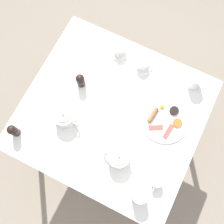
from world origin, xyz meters
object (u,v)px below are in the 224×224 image
teacup_with_saucer_right (142,64)px  pepper_grinder (13,131)px  creamer_jug (157,182)px  breakfast_plate (165,119)px  teapot_far (118,157)px  fork_by_plate (102,74)px  knife_by_plate (70,62)px  spoon_for_tea (73,157)px  water_glass_tall (139,195)px  teacup_with_saucer_left (120,50)px  fork_spare (109,117)px  teapot_near (65,116)px  salt_grinder (80,80)px  water_glass_short (195,81)px

teacup_with_saucer_right → pepper_grinder: 0.87m
creamer_jug → pepper_grinder: (0.11, -0.85, 0.02)m
breakfast_plate → teapot_far: 0.36m
fork_by_plate → knife_by_plate: (0.02, -0.22, 0.00)m
spoon_for_tea → water_glass_tall: bearing=86.9°
teacup_with_saucer_left → fork_spare: bearing=17.3°
teapot_far → fork_by_plate: (-0.42, -0.32, -0.05)m
teapot_near → teacup_with_saucer_right: teapot_near is taller
breakfast_plate → salt_grinder: size_ratio=2.63×
teacup_with_saucer_left → water_glass_tall: bearing=32.7°
teapot_far → teacup_with_saucer_right: 0.60m
teacup_with_saucer_right → knife_by_plate: teacup_with_saucer_right is taller
pepper_grinder → teacup_with_saucer_left: bearing=157.2°
breakfast_plate → fork_spare: (0.14, -0.30, -0.01)m
teacup_with_saucer_left → knife_by_plate: bearing=-50.3°
teapot_far → teacup_with_saucer_left: (-0.61, -0.29, -0.02)m
teapot_far → creamer_jug: size_ratio=2.34×
teapot_near → spoon_for_tea: bearing=137.7°
breakfast_plate → pepper_grinder: size_ratio=2.63×
teapot_near → creamer_jug: size_ratio=2.34×
teacup_with_saucer_left → teacup_with_saucer_right: size_ratio=1.00×
teapot_far → teacup_with_saucer_left: bearing=116.1°
knife_by_plate → teacup_with_saucer_right: bearing=113.2°
knife_by_plate → teacup_with_saucer_left: bearing=129.7°
teapot_far → creamer_jug: 0.25m
water_glass_tall → fork_by_plate: 0.76m
teacup_with_saucer_right → fork_by_plate: teacup_with_saucer_right is taller
teacup_with_saucer_right → water_glass_short: water_glass_short is taller
fork_spare → teacup_with_saucer_right: bearing=174.4°
salt_grinder → spoon_for_tea: salt_grinder is taller
water_glass_short → water_glass_tall: bearing=-2.1°
teacup_with_saucer_left → teapot_near: bearing=-9.9°
teapot_near → fork_spare: size_ratio=1.13×
water_glass_tall → spoon_for_tea: 0.43m
salt_grinder → fork_by_plate: salt_grinder is taller
breakfast_plate → teapot_far: (0.33, -0.15, 0.04)m
knife_by_plate → spoon_for_tea: same height
teapot_near → fork_by_plate: size_ratio=1.15×
teapot_far → pepper_grinder: bearing=-166.6°
water_glass_short → fork_by_plate: 0.57m
teapot_near → teacup_with_saucer_left: size_ratio=1.46×
teapot_near → knife_by_plate: 0.37m
breakfast_plate → teacup_with_saucer_right: bearing=-134.0°
teacup_with_saucer_right → creamer_jug: size_ratio=1.60×
teacup_with_saucer_left → knife_by_plate: (0.21, -0.25, -0.02)m
teacup_with_saucer_left → pepper_grinder: 0.81m
teapot_far → knife_by_plate: size_ratio=1.24×
spoon_for_tea → teacup_with_saucer_right: bearing=170.3°
water_glass_tall → teapot_near: bearing=-109.7°
water_glass_short → salt_grinder: bearing=-63.7°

